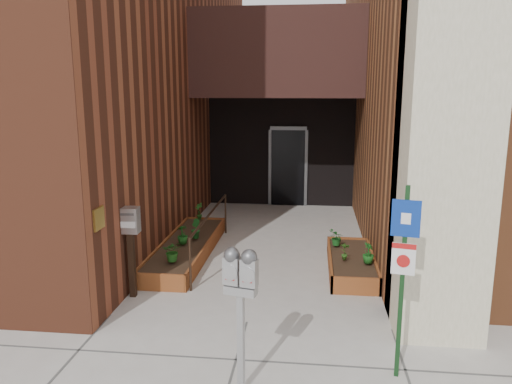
% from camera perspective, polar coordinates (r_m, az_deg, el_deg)
% --- Properties ---
extents(ground, '(80.00, 80.00, 0.00)m').
position_cam_1_polar(ground, '(7.25, -1.05, -14.65)').
color(ground, '#9E9991').
rests_on(ground, ground).
extents(architecture, '(20.00, 14.60, 10.00)m').
position_cam_1_polar(architecture, '(13.48, 2.11, 19.29)').
color(architecture, brown).
rests_on(architecture, ground).
extents(planter_left, '(0.90, 3.60, 0.30)m').
position_cam_1_polar(planter_left, '(9.94, -7.94, -6.45)').
color(planter_left, brown).
rests_on(planter_left, ground).
extents(planter_right, '(0.80, 2.20, 0.30)m').
position_cam_1_polar(planter_right, '(9.20, 10.82, -8.07)').
color(planter_right, brown).
rests_on(planter_right, ground).
extents(handrail, '(0.04, 3.34, 0.90)m').
position_cam_1_polar(handrail, '(9.60, -5.22, -3.21)').
color(handrail, black).
rests_on(handrail, ground).
extents(parking_meter, '(0.38, 0.21, 1.63)m').
position_cam_1_polar(parking_meter, '(5.24, -1.78, -10.27)').
color(parking_meter, '#9C9D9F').
rests_on(parking_meter, ground).
extents(sign_post, '(0.30, 0.10, 2.22)m').
position_cam_1_polar(sign_post, '(5.71, 16.48, -7.75)').
color(sign_post, '#123416').
rests_on(sign_post, ground).
extents(payment_dropbox, '(0.30, 0.23, 1.45)m').
position_cam_1_polar(payment_dropbox, '(7.94, -14.18, -4.54)').
color(payment_dropbox, black).
rests_on(payment_dropbox, ground).
extents(shrub_left_a, '(0.39, 0.39, 0.36)m').
position_cam_1_polar(shrub_left_a, '(8.74, -9.49, -6.68)').
color(shrub_left_a, '#205A19').
rests_on(shrub_left_a, planter_left).
extents(shrub_left_b, '(0.28, 0.28, 0.39)m').
position_cam_1_polar(shrub_left_b, '(9.98, -6.96, -4.18)').
color(shrub_left_b, '#17511A').
rests_on(shrub_left_b, planter_left).
extents(shrub_left_c, '(0.29, 0.29, 0.37)m').
position_cam_1_polar(shrub_left_c, '(9.66, -8.39, -4.81)').
color(shrub_left_c, '#174E16').
rests_on(shrub_left_c, planter_left).
extents(shrub_left_d, '(0.29, 0.29, 0.39)m').
position_cam_1_polar(shrub_left_d, '(11.36, -6.53, -2.19)').
color(shrub_left_d, '#205A19').
rests_on(shrub_left_d, planter_left).
extents(shrub_right_a, '(0.26, 0.26, 0.35)m').
position_cam_1_polar(shrub_right_a, '(8.75, 12.73, -6.83)').
color(shrub_right_a, '#175017').
rests_on(shrub_right_a, planter_right).
extents(shrub_right_b, '(0.20, 0.20, 0.32)m').
position_cam_1_polar(shrub_right_b, '(8.83, 10.12, -6.66)').
color(shrub_right_b, '#2C5F1B').
rests_on(shrub_right_b, planter_right).
extents(shrub_right_c, '(0.37, 0.37, 0.31)m').
position_cam_1_polar(shrub_right_c, '(9.58, 9.17, -5.18)').
color(shrub_right_c, '#18541B').
rests_on(shrub_right_c, planter_right).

